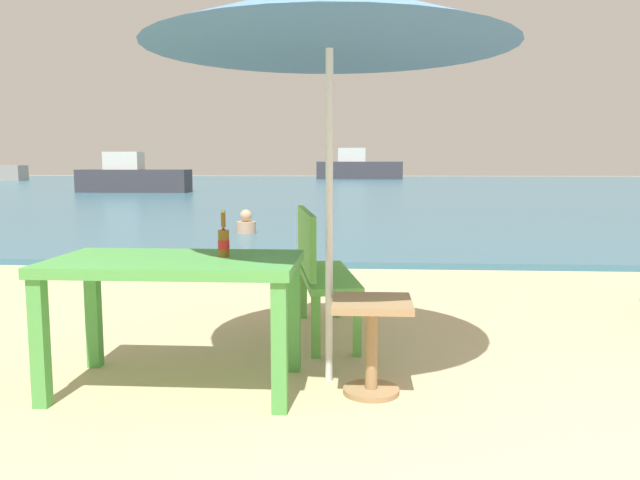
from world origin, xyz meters
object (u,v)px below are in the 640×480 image
Objects in this scene: patio_umbrella at (330,16)px; bench_green_left at (318,265)px; side_table_wood at (372,333)px; swimmer_person at (246,224)px; boat_tanker at (133,178)px; boat_cargo_ship at (358,168)px; beer_bottle_amber at (224,241)px; picnic_table_green at (175,277)px.

bench_green_left is (-0.13, 1.00, -1.58)m from patio_umbrella.
side_table_wood is 1.32× the size of swimmer_person.
patio_umbrella is 1.85× the size of bench_green_left.
boat_cargo_ship is (9.20, 21.47, 0.22)m from boat_tanker.
patio_umbrella is (0.60, 0.10, 1.26)m from beer_bottle_amber.
bench_green_left is at bearing -90.09° from boat_cargo_ship.
boat_tanker is at bearing 112.77° from patio_umbrella.
boat_cargo_ship is (-0.07, 43.54, -1.22)m from patio_umbrella.
beer_bottle_amber reaches higher than side_table_wood.
beer_bottle_amber is 7.42m from swimmer_person.
side_table_wood is (0.25, -0.20, -1.76)m from patio_umbrella.
side_table_wood is (0.85, -0.10, -0.50)m from beer_bottle_amber.
bench_green_left is 3.03× the size of swimmer_person.
beer_bottle_amber is 1.24m from bench_green_left.
bench_green_left is 0.27× the size of boat_tanker.
patio_umbrella is at bearing 141.42° from side_table_wood.
patio_umbrella is at bearing -82.40° from bench_green_left.
beer_bottle_amber is at bearing -90.71° from boat_cargo_ship.
side_table_wood is at bearing -89.59° from boat_cargo_ship.
patio_umbrella is 7.65m from swimmer_person.
boat_cargo_ship is (0.80, 43.71, 0.25)m from picnic_table_green.
beer_bottle_amber is 0.65× the size of swimmer_person.
boat_tanker is at bearing 116.60° from swimmer_person.
picnic_table_green is at bearing -69.32° from boat_tanker.
beer_bottle_amber reaches higher than picnic_table_green.
beer_bottle_amber is 0.21× the size of bench_green_left.
boat_cargo_ship is (-0.32, 43.74, 0.55)m from side_table_wood.
boat_cargo_ship reaches higher than boat_tanker.
beer_bottle_amber is 43.64m from boat_cargo_ship.
picnic_table_green is 23.77m from boat_tanker.
boat_tanker is at bearing 110.68° from picnic_table_green.
picnic_table_green is 0.31× the size of boat_tanker.
beer_bottle_amber is at bearing -68.66° from boat_tanker.
bench_green_left is (-0.38, 1.20, 0.19)m from side_table_wood.
patio_umbrella reaches higher than side_table_wood.
boat_cargo_ship is at bearing 90.41° from side_table_wood.
boat_cargo_ship is (0.07, 42.53, 0.36)m from bench_green_left.
swimmer_person is (-1.68, 6.19, -0.30)m from bench_green_left.
boat_cargo_ship reaches higher than picnic_table_green.
bench_green_left reaches higher than picnic_table_green.
picnic_table_green is 3.41× the size of swimmer_person.
bench_green_left is 6.42m from swimmer_person.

